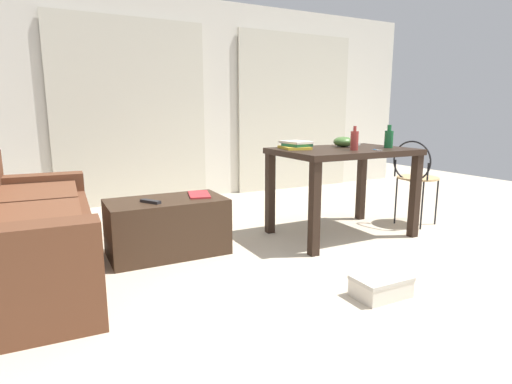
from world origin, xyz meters
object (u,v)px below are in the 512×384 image
(book_stack, at_px, (296,145))
(tv_remote_primary, at_px, (150,201))
(bottle_near, at_px, (389,139))
(magazine, at_px, (199,195))
(wire_chair, at_px, (415,172))
(bottle_far, at_px, (354,140))
(coffee_table, at_px, (167,227))
(craft_table, at_px, (343,162))
(tv_remote_on_table, at_px, (352,144))
(bowl, at_px, (343,142))
(scissors, at_px, (376,150))
(couch, at_px, (19,234))
(shoebox, at_px, (381,286))

(book_stack, xyz_separation_m, tv_remote_primary, (-1.28, -0.03, -0.37))
(bottle_near, xyz_separation_m, magazine, (-1.66, 0.37, -0.42))
(wire_chair, bearing_deg, bottle_far, -173.54)
(coffee_table, bearing_deg, wire_chair, -6.81)
(craft_table, height_order, book_stack, book_stack)
(tv_remote_on_table, xyz_separation_m, tv_remote_primary, (-1.99, -0.12, -0.35))
(tv_remote_on_table, xyz_separation_m, magazine, (-1.58, -0.03, -0.35))
(wire_chair, height_order, book_stack, book_stack)
(tv_remote_on_table, relative_size, tv_remote_primary, 0.83)
(craft_table, xyz_separation_m, bowl, (0.12, 0.14, 0.16))
(bowl, relative_size, tv_remote_on_table, 1.27)
(bottle_far, bearing_deg, scissors, -25.00)
(wire_chair, relative_size, bottle_far, 4.15)
(tv_remote_primary, bearing_deg, bowl, -32.20)
(magazine, bearing_deg, bottle_near, 1.58)
(wire_chair, distance_m, bottle_near, 0.55)
(couch, bearing_deg, magazine, 3.14)
(wire_chair, relative_size, bowl, 4.57)
(coffee_table, bearing_deg, tv_remote_primary, -152.97)
(wire_chair, xyz_separation_m, scissors, (-0.68, -0.18, 0.26))
(wire_chair, distance_m, shoebox, 1.84)
(coffee_table, relative_size, tv_remote_primary, 5.16)
(bowl, height_order, magazine, bowl)
(coffee_table, relative_size, bottle_near, 4.38)
(coffee_table, xyz_separation_m, magazine, (0.28, 0.03, 0.22))
(bottle_far, bearing_deg, bowl, 66.11)
(coffee_table, distance_m, wire_chair, 2.40)
(magazine, relative_size, shoebox, 0.86)
(coffee_table, xyz_separation_m, scissors, (1.69, -0.46, 0.57))
(scissors, bearing_deg, coffee_table, 164.78)
(book_stack, bearing_deg, wire_chair, -11.13)
(bottle_far, bearing_deg, bottle_near, 4.82)
(tv_remote_on_table, bearing_deg, bottle_near, -106.90)
(coffee_table, relative_size, magazine, 3.08)
(shoebox, bearing_deg, bottle_near, 45.23)
(bottle_far, distance_m, scissors, 0.21)
(bottle_near, bearing_deg, shoebox, -134.77)
(magazine, bearing_deg, shoebox, -50.44)
(bowl, bearing_deg, tv_remote_primary, -179.97)
(book_stack, bearing_deg, couch, 179.98)
(couch, bearing_deg, scissors, -8.82)
(scissors, height_order, magazine, scissors)
(bowl, height_order, shoebox, bowl)
(scissors, bearing_deg, magazine, 160.94)
(wire_chair, xyz_separation_m, bottle_far, (-0.85, -0.10, 0.34))
(bowl, xyz_separation_m, book_stack, (-0.50, 0.03, -0.01))
(book_stack, bearing_deg, magazine, 175.35)
(coffee_table, relative_size, bottle_far, 4.44)
(bottle_near, height_order, tv_remote_on_table, bottle_near)
(coffee_table, distance_m, shoebox, 1.65)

